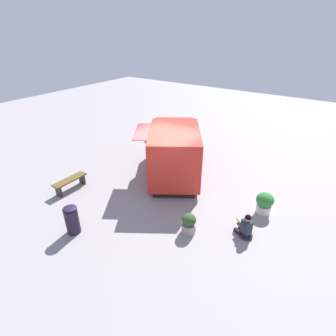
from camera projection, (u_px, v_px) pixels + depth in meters
name	position (u px, v px, depth m)	size (l,w,h in m)	color
ground_plane	(165.00, 182.00, 11.65)	(40.00, 40.00, 0.00)	#989094
food_truck	(174.00, 151.00, 11.95)	(4.24, 5.04, 2.29)	red
person_customer	(245.00, 228.00, 8.54)	(0.76, 0.62, 0.86)	#25182E
planter_flowering_near	(153.00, 133.00, 15.92)	(0.53, 0.53, 0.72)	silver
planter_flowering_far	(189.00, 223.00, 8.68)	(0.50, 0.50, 0.71)	gray
planter_flowering_side	(265.00, 202.00, 9.57)	(0.63, 0.63, 0.83)	silver
plaza_bench	(70.00, 182.00, 10.97)	(0.42, 1.46, 0.51)	brown
trash_bin	(72.00, 220.00, 8.61)	(0.45, 0.45, 1.01)	#231D2D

